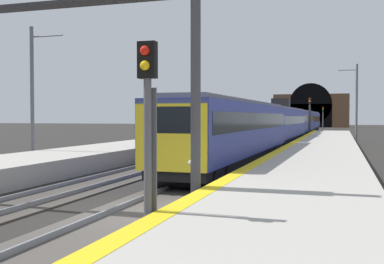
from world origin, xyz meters
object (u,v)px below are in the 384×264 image
railway_signal_mid (310,115)px  catenary_mast_far (356,103)px  train_main_approaching (291,123)px  catenary_mast_near (33,95)px  train_adjacent_platform (255,122)px  overhead_signal_gantry (69,36)px  railway_signal_near (148,129)px  railway_signal_far (323,116)px

railway_signal_mid → catenary_mast_far: size_ratio=0.64×
train_main_approaching → catenary_mast_far: 9.74m
train_main_approaching → catenary_mast_near: 35.82m
train_adjacent_platform → catenary_mast_far: size_ratio=7.56×
train_adjacent_platform → catenary_mast_far: 13.21m
overhead_signal_gantry → catenary_mast_near: size_ratio=1.02×
railway_signal_mid → catenary_mast_far: bearing=27.1°
railway_signal_near → catenary_mast_near: 19.64m
railway_signal_far → catenary_mast_near: (-83.64, 13.30, 1.08)m
railway_signal_near → overhead_signal_gantry: 5.96m
train_main_approaching → catenary_mast_near: catenary_mast_near is taller
train_main_approaching → train_adjacent_platform: 4.32m
railway_signal_near → railway_signal_far: (98.01, 0.00, 0.45)m
train_main_approaching → railway_signal_near: 48.30m
railway_signal_mid → catenary_mast_near: size_ratio=0.66×
railway_signal_near → train_adjacent_platform: bearing=-172.7°
catenary_mast_near → catenary_mast_far: bearing=-33.9°
train_adjacent_platform → railway_signal_mid: (3.98, -6.19, 0.87)m
train_adjacent_platform → overhead_signal_gantry: overhead_signal_gantry is taller
train_adjacent_platform → overhead_signal_gantry: (-44.75, -2.16, 3.06)m
overhead_signal_gantry → catenary_mast_near: bearing=40.4°
railway_signal_near → catenary_mast_near: size_ratio=0.55×
train_adjacent_platform → overhead_signal_gantry: bearing=1.4°
train_adjacent_platform → overhead_signal_gantry: size_ratio=7.55×
train_main_approaching → railway_signal_near: bearing=3.1°
catenary_mast_near → train_adjacent_platform: bearing=-11.9°
train_adjacent_platform → catenary_mast_near: bearing=-13.2°
railway_signal_near → railway_signal_mid: 52.22m
railway_signal_mid → catenary_mast_near: 40.13m
train_main_approaching → railway_signal_far: railway_signal_far is taller
train_main_approaching → railway_signal_near: train_main_approaching is taller
catenary_mast_near → train_main_approaching: bearing=-18.6°
railway_signal_mid → overhead_signal_gantry: size_ratio=0.64×
train_adjacent_platform → railway_signal_near: bearing=6.0°
railway_signal_near → railway_signal_mid: bearing=-180.0°
overhead_signal_gantry → catenary_mast_far: bearing=-13.6°
train_main_approaching → catenary_mast_far: bearing=49.3°
train_adjacent_platform → railway_signal_mid: railway_signal_mid is taller
train_adjacent_platform → catenary_mast_near: (-33.87, 7.11, 1.93)m
railway_signal_mid → train_adjacent_platform: bearing=-57.2°
overhead_signal_gantry → catenary_mast_far: 39.58m
train_main_approaching → railway_signal_near: size_ratio=18.78×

